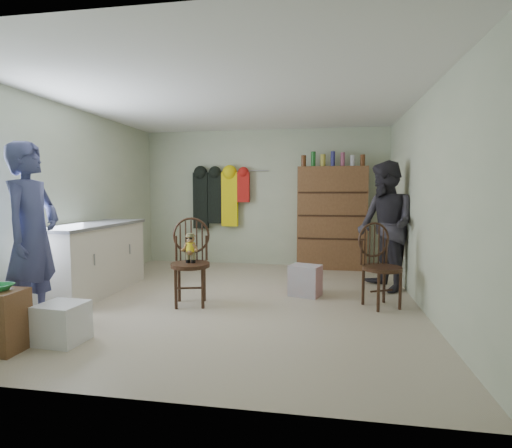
% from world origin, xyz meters
% --- Properties ---
extents(ground_plane, '(5.00, 5.00, 0.00)m').
position_xyz_m(ground_plane, '(0.00, 0.00, 0.00)').
color(ground_plane, beige).
rests_on(ground_plane, ground).
extents(room_walls, '(5.00, 5.00, 5.00)m').
position_xyz_m(room_walls, '(0.00, 0.53, 1.58)').
color(room_walls, beige).
rests_on(room_walls, ground).
extents(counter, '(0.64, 1.86, 0.94)m').
position_xyz_m(counter, '(-1.95, 0.00, 0.47)').
color(counter, silver).
rests_on(counter, ground).
extents(stool, '(0.37, 0.32, 0.53)m').
position_xyz_m(stool, '(-1.60, -1.95, 0.27)').
color(stool, brown).
rests_on(stool, ground).
extents(plastic_tub, '(0.40, 0.39, 0.36)m').
position_xyz_m(plastic_tub, '(-1.21, -1.68, 0.18)').
color(plastic_tub, white).
rests_on(plastic_tub, ground).
extents(chair_front, '(0.56, 0.56, 1.05)m').
position_xyz_m(chair_front, '(-0.47, -0.28, 0.59)').
color(chair_front, '#3C2315').
rests_on(chair_front, ground).
extents(chair_far, '(0.60, 0.60, 1.00)m').
position_xyz_m(chair_far, '(1.77, 0.02, 0.54)').
color(chair_far, '#3C2315').
rests_on(chair_far, ground).
extents(striped_bag, '(0.46, 0.40, 0.41)m').
position_xyz_m(striped_bag, '(0.88, 0.34, 0.20)').
color(striped_bag, '#E57472').
rests_on(striped_bag, ground).
extents(person_left, '(0.49, 0.71, 1.86)m').
position_xyz_m(person_left, '(-1.71, -1.39, 0.93)').
color(person_left, '#424779').
rests_on(person_left, ground).
extents(person_right, '(0.94, 1.06, 1.79)m').
position_xyz_m(person_right, '(1.95, 0.84, 0.90)').
color(person_right, '#2D2B33').
rests_on(person_right, ground).
extents(dresser, '(1.20, 0.39, 2.06)m').
position_xyz_m(dresser, '(1.25, 2.30, 0.91)').
color(dresser, brown).
rests_on(dresser, ground).
extents(coat_rack, '(1.42, 0.12, 1.09)m').
position_xyz_m(coat_rack, '(-0.83, 2.38, 1.25)').
color(coat_rack, '#99999E').
rests_on(coat_rack, ground).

